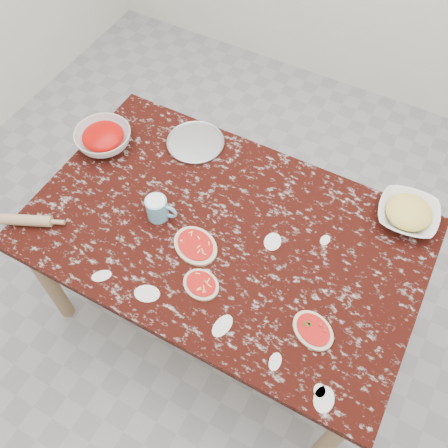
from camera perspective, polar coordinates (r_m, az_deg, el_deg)
The scene contains 10 objects.
ground at distance 2.64m, azimuth 0.00°, elevation -9.68°, with size 4.00×4.00×0.00m, color gray.
worktable at distance 2.05m, azimuth 0.00°, elevation -2.06°, with size 1.60×1.00×0.75m.
pizza_tray at distance 2.27m, azimuth -3.38°, elevation 9.52°, with size 0.26×0.26×0.01m, color #B2B2B7.
sauce_bowl at distance 2.31m, azimuth -13.97°, elevation 9.71°, with size 0.26×0.26×0.08m, color white.
cheese_bowl at distance 2.12m, azimuth 20.77°, elevation 1.04°, with size 0.25×0.25×0.06m, color white.
flour_mug at distance 1.99m, azimuth -7.78°, elevation 1.84°, with size 0.13×0.09×0.10m.
pizza_left at distance 1.93m, azimuth -3.38°, elevation -2.54°, with size 0.24×0.21×0.02m.
pizza_mid at distance 1.85m, azimuth -2.71°, elevation -7.12°, with size 0.17×0.15×0.02m.
pizza_right at distance 1.80m, azimuth 10.42°, elevation -12.20°, with size 0.20×0.18×0.02m.
rolling_pin at distance 2.14m, azimuth -22.52°, elevation 0.42°, with size 0.05×0.05×0.23m, color tan.
Camera 1 is at (0.51, -0.94, 2.41)m, focal length 38.87 mm.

